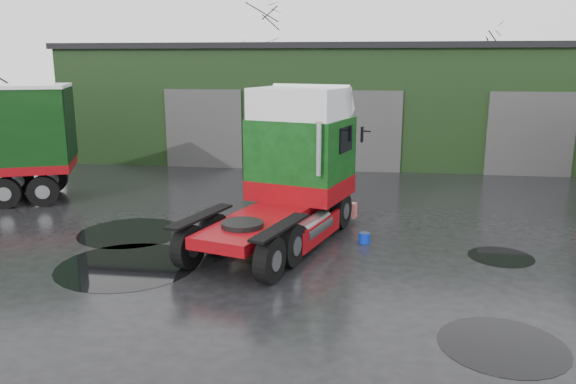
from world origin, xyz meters
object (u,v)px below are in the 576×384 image
object	(u,v)px
hero_tractor	(272,169)
wash_bucket	(364,238)
tree_back_a	(262,70)
tree_back_b	(473,84)
warehouse	(363,100)

from	to	relation	value
hero_tractor	wash_bucket	size ratio (longest dim) A/B	22.23
tree_back_a	tree_back_b	size ratio (longest dim) A/B	1.27
wash_bucket	tree_back_b	size ratio (longest dim) A/B	0.04
wash_bucket	hero_tractor	bearing A→B (deg)	-166.79
warehouse	wash_bucket	bearing A→B (deg)	-88.77
warehouse	hero_tractor	bearing A→B (deg)	-97.34
wash_bucket	tree_back_b	bearing A→B (deg)	74.50
warehouse	tree_back_b	distance (m)	12.82
tree_back_a	warehouse	bearing A→B (deg)	-51.34
warehouse	wash_bucket	world-z (taller)	warehouse
warehouse	tree_back_b	world-z (taller)	tree_back_b
hero_tractor	tree_back_b	bearing A→B (deg)	86.56
tree_back_b	wash_bucket	bearing A→B (deg)	-105.50
hero_tractor	tree_back_a	size ratio (longest dim) A/B	0.79
hero_tractor	warehouse	bearing A→B (deg)	99.39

